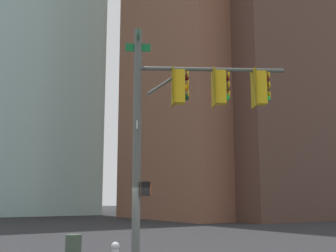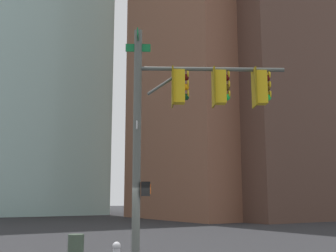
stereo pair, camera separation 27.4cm
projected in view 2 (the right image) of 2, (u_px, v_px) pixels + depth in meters
signal_pole_assembly at (184, 112)px, 12.23m from camera, size 2.76×4.16×7.21m
litter_bin at (76, 248)px, 14.62m from camera, size 0.56×0.56×0.95m
building_brick_nearside at (261, 8)px, 52.64m from camera, size 18.98×19.86×51.80m
building_brick_midblock at (223, 13)px, 51.46m from camera, size 16.36×18.13×49.42m
building_glass_tower at (4, 7)px, 66.99m from camera, size 31.59×24.42×65.04m
building_brick_farside at (228, 97)px, 63.49m from camera, size 23.24×15.03×34.92m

